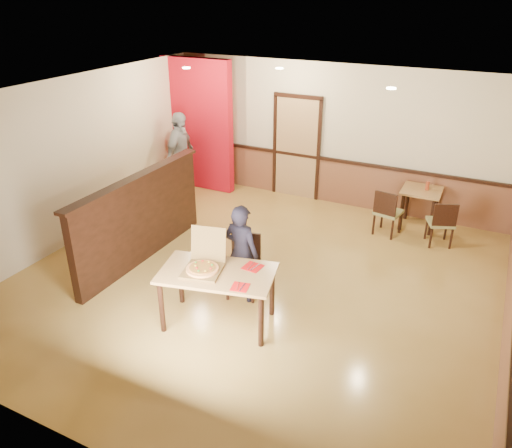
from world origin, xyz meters
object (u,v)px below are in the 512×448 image
at_px(side_chair_left, 387,211).
at_px(passerby, 180,155).
at_px(condiment, 427,186).
at_px(side_table, 421,198).
at_px(diner, 241,253).
at_px(main_table, 217,279).
at_px(diner_chair, 244,262).
at_px(side_chair_right, 442,222).
at_px(pizza_box, 204,266).

height_order(side_chair_left, passerby, passerby).
relative_size(side_chair_left, passerby, 0.48).
bearing_deg(condiment, side_chair_left, -130.13).
relative_size(side_table, diner, 0.51).
distance_m(main_table, diner_chair, 0.83).
height_order(side_chair_right, pizza_box, pizza_box).
bearing_deg(condiment, passerby, -171.84).
distance_m(diner_chair, side_chair_right, 3.66).
relative_size(diner_chair, diner, 0.63).
height_order(diner_chair, condiment, diner_chair).
bearing_deg(diner_chair, passerby, 123.19).
bearing_deg(passerby, side_chair_left, -96.14).
distance_m(passerby, pizza_box, 4.55).
bearing_deg(side_chair_right, diner, 29.46).
distance_m(side_chair_right, passerby, 5.31).
distance_m(main_table, side_table, 4.60).
xyz_separation_m(diner_chair, side_chair_left, (1.42, 2.79, -0.02)).
bearing_deg(diner, side_chair_left, -111.26).
xyz_separation_m(side_chair_right, side_table, (-0.47, 0.61, 0.11)).
xyz_separation_m(side_table, pizza_box, (-2.02, -4.26, 0.28)).
height_order(main_table, side_chair_right, side_chair_right).
bearing_deg(diner, condiment, -114.30).
height_order(diner_chair, side_chair_left, diner_chair).
bearing_deg(side_chair_left, side_chair_right, -168.99).
relative_size(main_table, diner, 1.12).
bearing_deg(side_chair_right, passerby, -21.55).
xyz_separation_m(side_chair_left, diner, (-1.38, -2.93, 0.26)).
distance_m(diner_chair, condiment, 3.97).
height_order(side_chair_left, pizza_box, pizza_box).
relative_size(diner_chair, pizza_box, 1.39).
xyz_separation_m(main_table, passerby, (-2.98, 3.54, 0.22)).
distance_m(side_table, condiment, 0.27).
relative_size(diner_chair, side_table, 1.22).
xyz_separation_m(diner_chair, side_chair_right, (2.35, 2.80, -0.04)).
bearing_deg(main_table, pizza_box, 179.45).
bearing_deg(main_table, diner, 77.07).
xyz_separation_m(passerby, condiment, (4.90, 0.70, -0.07)).
xyz_separation_m(side_chair_right, pizza_box, (-2.49, -3.65, 0.40)).
xyz_separation_m(side_chair_left, side_chair_right, (0.94, 0.01, -0.02)).
height_order(side_table, diner, diner).
distance_m(side_chair_right, pizza_box, 4.44).
bearing_deg(side_table, passerby, -172.03).
relative_size(side_table, passerby, 0.41).
distance_m(diner_chair, diner, 0.27).
relative_size(diner_chair, side_chair_left, 1.05).
bearing_deg(pizza_box, passerby, 114.53).
height_order(side_chair_right, condiment, condiment).
distance_m(side_chair_left, pizza_box, 3.98).
bearing_deg(diner, pizza_box, 80.48).
distance_m(side_chair_left, side_chair_right, 0.94).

